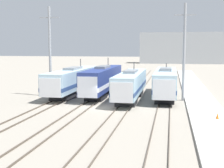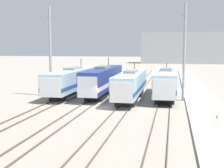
# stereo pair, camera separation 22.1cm
# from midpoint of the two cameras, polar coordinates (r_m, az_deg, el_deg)

# --- Properties ---
(ground_plane) EXTENTS (400.00, 400.00, 0.00)m
(ground_plane) POSITION_cam_midpoint_polar(r_m,az_deg,el_deg) (36.88, -1.36, -4.42)
(ground_plane) COLOR gray
(rail_pair_far_left) EXTENTS (1.51, 120.00, 0.15)m
(rail_pair_far_left) POSITION_cam_midpoint_polar(r_m,az_deg,el_deg) (38.95, -11.45, -3.85)
(rail_pair_far_left) COLOR #4C4238
(rail_pair_far_left) RESTS_ON ground_plane
(rail_pair_center_left) EXTENTS (1.51, 120.00, 0.15)m
(rail_pair_center_left) POSITION_cam_midpoint_polar(r_m,az_deg,el_deg) (37.43, -4.85, -4.16)
(rail_pair_center_left) COLOR #4C4238
(rail_pair_center_left) RESTS_ON ground_plane
(rail_pair_center_right) EXTENTS (1.51, 120.00, 0.15)m
(rail_pair_center_right) POSITION_cam_midpoint_polar(r_m,az_deg,el_deg) (36.45, 2.21, -4.44)
(rail_pair_center_right) COLOR #4C4238
(rail_pair_center_right) RESTS_ON ground_plane
(rail_pair_far_right) EXTENTS (1.51, 120.00, 0.15)m
(rail_pair_far_right) POSITION_cam_midpoint_polar(r_m,az_deg,el_deg) (36.04, 9.56, -4.66)
(rail_pair_far_right) COLOR #4C4238
(rail_pair_far_right) RESTS_ON ground_plane
(locomotive_far_left) EXTENTS (3.09, 18.65, 5.25)m
(locomotive_far_left) POSITION_cam_midpoint_polar(r_m,az_deg,el_deg) (47.47, -7.12, 0.63)
(locomotive_far_left) COLOR #232326
(locomotive_far_left) RESTS_ON ground_plane
(locomotive_center_left) EXTENTS (2.77, 17.83, 5.47)m
(locomotive_center_left) POSITION_cam_midpoint_polar(r_m,az_deg,el_deg) (46.28, -1.63, 0.67)
(locomotive_center_left) COLOR black
(locomotive_center_left) RESTS_ON ground_plane
(locomotive_center_right) EXTENTS (2.86, 16.35, 5.01)m
(locomotive_center_right) POSITION_cam_midpoint_polar(r_m,az_deg,el_deg) (42.28, 3.55, -0.14)
(locomotive_center_right) COLOR #232326
(locomotive_center_right) RESTS_ON ground_plane
(locomotive_far_right) EXTENTS (2.97, 16.66, 4.69)m
(locomotive_far_right) POSITION_cam_midpoint_polar(r_m,az_deg,el_deg) (44.61, 9.93, 0.24)
(locomotive_far_right) COLOR #232326
(locomotive_far_right) RESTS_ON ground_plane
(catenary_tower_left) EXTENTS (2.90, 0.36, 12.87)m
(catenary_tower_left) POSITION_cam_midpoint_polar(r_m,az_deg,el_deg) (45.86, -11.09, 6.00)
(catenary_tower_left) COLOR gray
(catenary_tower_left) RESTS_ON ground_plane
(catenary_tower_right) EXTENTS (2.90, 0.36, 12.87)m
(catenary_tower_right) POSITION_cam_midpoint_polar(r_m,az_deg,el_deg) (42.51, 13.24, 5.90)
(catenary_tower_right) COLOR gray
(catenary_tower_right) RESTS_ON ground_plane
(platform) EXTENTS (4.00, 120.00, 0.27)m
(platform) POSITION_cam_midpoint_polar(r_m,az_deg,el_deg) (36.22, 16.95, -4.71)
(platform) COLOR beige
(platform) RESTS_ON ground_plane
(traffic_cone) EXTENTS (0.29, 0.29, 0.59)m
(traffic_cone) POSITION_cam_midpoint_polar(r_m,az_deg,el_deg) (31.84, 18.85, -5.54)
(traffic_cone) COLOR orange
(traffic_cone) RESTS_ON platform
(depot_building) EXTENTS (36.82, 10.46, 13.54)m
(depot_building) POSITION_cam_midpoint_polar(r_m,az_deg,el_deg) (141.74, 13.05, 6.42)
(depot_building) COLOR #9EA3A8
(depot_building) RESTS_ON ground_plane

